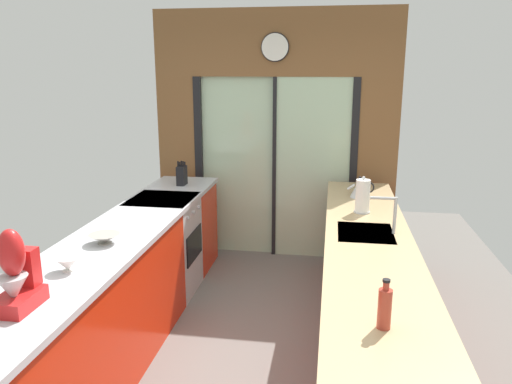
{
  "coord_description": "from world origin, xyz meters",
  "views": [
    {
      "loc": [
        0.62,
        -2.96,
        2.08
      ],
      "look_at": [
        0.02,
        0.9,
        1.1
      ],
      "focal_mm": 34.61,
      "sensor_mm": 36.0,
      "label": 1
    }
  ],
  "objects_px": {
    "oven_range": "(164,246)",
    "stand_mixer": "(16,278)",
    "mixing_bowl_mid": "(68,264)",
    "paper_towel_roll": "(363,196)",
    "kettle": "(360,188)",
    "mixing_bowl_far": "(104,238)",
    "knife_block": "(182,175)",
    "soap_bottle": "(385,308)"
  },
  "relations": [
    {
      "from": "stand_mixer",
      "to": "kettle",
      "type": "bearing_deg",
      "value": 54.43
    },
    {
      "from": "mixing_bowl_far",
      "to": "soap_bottle",
      "type": "bearing_deg",
      "value": -25.97
    },
    {
      "from": "mixing_bowl_mid",
      "to": "paper_towel_roll",
      "type": "distance_m",
      "value": 2.34
    },
    {
      "from": "soap_bottle",
      "to": "mixing_bowl_far",
      "type": "bearing_deg",
      "value": 154.03
    },
    {
      "from": "knife_block",
      "to": "oven_range",
      "type": "bearing_deg",
      "value": -91.88
    },
    {
      "from": "mixing_bowl_mid",
      "to": "knife_block",
      "type": "relative_size",
      "value": 0.59
    },
    {
      "from": "kettle",
      "to": "paper_towel_roll",
      "type": "bearing_deg",
      "value": -90.23
    },
    {
      "from": "mixing_bowl_far",
      "to": "knife_block",
      "type": "bearing_deg",
      "value": 90.0
    },
    {
      "from": "oven_range",
      "to": "mixing_bowl_far",
      "type": "height_order",
      "value": "mixing_bowl_far"
    },
    {
      "from": "mixing_bowl_mid",
      "to": "paper_towel_roll",
      "type": "bearing_deg",
      "value": 40.46
    },
    {
      "from": "paper_towel_roll",
      "to": "mixing_bowl_mid",
      "type": "bearing_deg",
      "value": -139.54
    },
    {
      "from": "stand_mixer",
      "to": "paper_towel_roll",
      "type": "bearing_deg",
      "value": 48.13
    },
    {
      "from": "paper_towel_roll",
      "to": "knife_block",
      "type": "bearing_deg",
      "value": 157.35
    },
    {
      "from": "oven_range",
      "to": "paper_towel_roll",
      "type": "height_order",
      "value": "paper_towel_roll"
    },
    {
      "from": "kettle",
      "to": "paper_towel_roll",
      "type": "distance_m",
      "value": 0.51
    },
    {
      "from": "paper_towel_roll",
      "to": "mixing_bowl_far",
      "type": "bearing_deg",
      "value": -149.73
    },
    {
      "from": "oven_range",
      "to": "mixing_bowl_far",
      "type": "relative_size",
      "value": 4.34
    },
    {
      "from": "mixing_bowl_mid",
      "to": "kettle",
      "type": "bearing_deg",
      "value": 48.65
    },
    {
      "from": "stand_mixer",
      "to": "knife_block",
      "type": "bearing_deg",
      "value": 90.0
    },
    {
      "from": "oven_range",
      "to": "stand_mixer",
      "type": "relative_size",
      "value": 2.19
    },
    {
      "from": "stand_mixer",
      "to": "soap_bottle",
      "type": "distance_m",
      "value": 1.78
    },
    {
      "from": "knife_block",
      "to": "soap_bottle",
      "type": "distance_m",
      "value": 3.19
    },
    {
      "from": "paper_towel_roll",
      "to": "stand_mixer",
      "type": "bearing_deg",
      "value": -131.87
    },
    {
      "from": "mixing_bowl_mid",
      "to": "knife_block",
      "type": "distance_m",
      "value": 2.26
    },
    {
      "from": "kettle",
      "to": "knife_block",
      "type": "bearing_deg",
      "value": 172.44
    },
    {
      "from": "paper_towel_roll",
      "to": "oven_range",
      "type": "bearing_deg",
      "value": 174.24
    },
    {
      "from": "kettle",
      "to": "mixing_bowl_mid",
      "type": "bearing_deg",
      "value": -131.35
    },
    {
      "from": "oven_range",
      "to": "mixing_bowl_far",
      "type": "bearing_deg",
      "value": -89.13
    },
    {
      "from": "mixing_bowl_mid",
      "to": "soap_bottle",
      "type": "height_order",
      "value": "soap_bottle"
    },
    {
      "from": "mixing_bowl_mid",
      "to": "mixing_bowl_far",
      "type": "xyz_separation_m",
      "value": [
        0.0,
        0.48,
        -0.01
      ]
    },
    {
      "from": "mixing_bowl_far",
      "to": "paper_towel_roll",
      "type": "distance_m",
      "value": 2.06
    },
    {
      "from": "oven_range",
      "to": "soap_bottle",
      "type": "distance_m",
      "value": 2.81
    },
    {
      "from": "mixing_bowl_far",
      "to": "knife_block",
      "type": "xyz_separation_m",
      "value": [
        -0.0,
        1.78,
        0.06
      ]
    },
    {
      "from": "mixing_bowl_mid",
      "to": "stand_mixer",
      "type": "height_order",
      "value": "stand_mixer"
    },
    {
      "from": "knife_block",
      "to": "kettle",
      "type": "relative_size",
      "value": 0.99
    },
    {
      "from": "knife_block",
      "to": "paper_towel_roll",
      "type": "xyz_separation_m",
      "value": [
        1.78,
        -0.74,
        0.04
      ]
    },
    {
      "from": "stand_mixer",
      "to": "kettle",
      "type": "xyz_separation_m",
      "value": [
        1.78,
        2.49,
        -0.07
      ]
    },
    {
      "from": "kettle",
      "to": "soap_bottle",
      "type": "height_order",
      "value": "soap_bottle"
    },
    {
      "from": "oven_range",
      "to": "soap_bottle",
      "type": "xyz_separation_m",
      "value": [
        1.8,
        -2.09,
        0.57
      ]
    },
    {
      "from": "oven_range",
      "to": "stand_mixer",
      "type": "bearing_deg",
      "value": -89.51
    },
    {
      "from": "oven_range",
      "to": "kettle",
      "type": "relative_size",
      "value": 3.65
    },
    {
      "from": "kettle",
      "to": "soap_bottle",
      "type": "relative_size",
      "value": 1.04
    }
  ]
}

